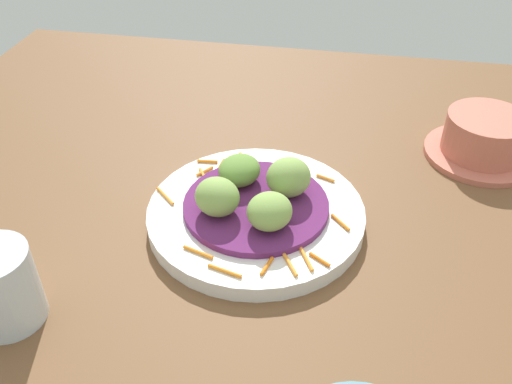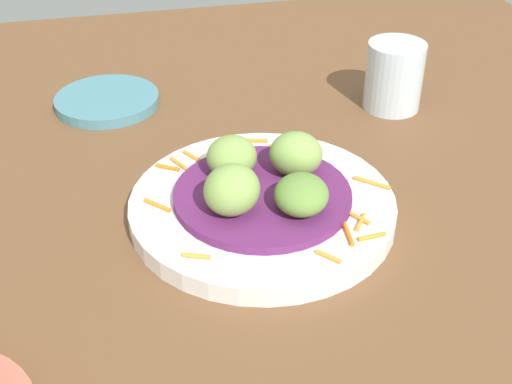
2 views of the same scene
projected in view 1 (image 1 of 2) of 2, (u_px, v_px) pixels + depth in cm
name	position (u px, v px, depth cm)	size (l,w,h in cm)	color
table_surface	(249.00, 252.00, 62.54)	(110.00, 110.00, 2.00)	brown
main_plate	(254.00, 214.00, 64.70)	(25.21, 25.21, 1.91)	white
cabbage_bed	(254.00, 205.00, 63.86)	(16.79, 16.79, 0.85)	#60235B
carrot_garnish	(247.00, 214.00, 62.98)	(23.40, 22.05, 0.40)	orange
guac_scoop_left	(239.00, 170.00, 65.76)	(4.88, 5.35, 3.33)	olive
guac_scoop_center	(217.00, 197.00, 60.94)	(5.12, 4.67, 4.28)	#84A851
guac_scoop_right	(270.00, 211.00, 59.24)	(5.05, 4.82, 3.92)	#84A851
guac_scoop_back	(289.00, 177.00, 63.55)	(4.86, 5.20, 4.60)	#84A851
terracotta_bowl	(484.00, 139.00, 74.43)	(14.99, 14.99, 6.12)	#C66B56
water_glass	(1.00, 287.00, 51.46)	(6.90, 6.90, 8.18)	silver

